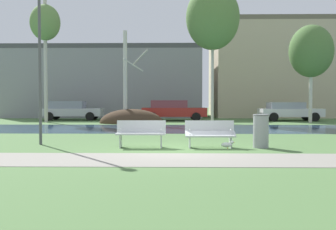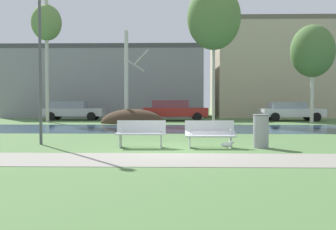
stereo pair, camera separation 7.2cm
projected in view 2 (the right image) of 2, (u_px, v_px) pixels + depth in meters
ground_plane at (177, 128)px, 22.44m from camera, size 120.00×120.00×0.00m
paved_path_strip at (175, 160)px, 10.49m from camera, size 60.00×2.40×0.01m
river_band at (177, 129)px, 21.85m from camera, size 80.00×6.63×0.01m
soil_mound at (133, 123)px, 26.88m from camera, size 4.21×2.41×1.89m
bench_left at (141, 133)px, 13.19m from camera, size 1.61×0.58×0.87m
bench_right at (210, 133)px, 13.13m from camera, size 1.61×0.58×0.87m
trash_bin at (261, 131)px, 13.10m from camera, size 0.52×0.52×1.08m
seagull at (228, 145)px, 12.87m from camera, size 0.43×0.16×0.26m
streetlamp at (40, 42)px, 13.97m from camera, size 0.32×0.32×5.26m
birch_far_left at (46, 24)px, 27.99m from camera, size 2.05×2.05×8.79m
birch_left at (127, 76)px, 26.71m from camera, size 1.64×2.69×6.06m
birch_center_left at (214, 18)px, 27.22m from camera, size 3.58×3.58×9.19m
birch_center at (313, 51)px, 27.47m from camera, size 2.94×2.94×6.61m
parked_van_nearest_silver at (72, 110)px, 31.14m from camera, size 4.61×2.17×1.45m
parked_sedan_second_red at (174, 110)px, 30.22m from camera, size 4.79×2.18×1.51m
parked_hatch_third_white at (290, 111)px, 29.95m from camera, size 4.51×2.22×1.37m
building_grey_warehouse at (109, 83)px, 38.10m from camera, size 17.12×8.34×6.26m
building_beige_block at (299, 71)px, 38.52m from camera, size 15.98×9.95×8.60m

